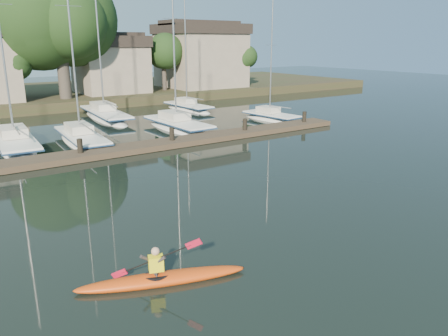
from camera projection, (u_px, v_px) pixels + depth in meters
ground at (279, 228)px, 16.06m from camera, size 160.00×160.00×0.00m
kayak at (161, 277)px, 12.38m from camera, size 4.82×2.23×1.56m
dock at (129, 149)px, 27.08m from camera, size 34.00×2.00×1.80m
sailboat_1 at (17, 151)px, 28.17m from camera, size 2.82×9.37×15.13m
sailboat_2 at (82, 145)px, 29.66m from camera, size 2.60×9.20×15.07m
sailboat_3 at (178, 132)px, 34.19m from camera, size 2.61×8.95×14.32m
sailboat_4 at (271, 122)px, 38.30m from camera, size 2.69×6.68×11.05m
sailboat_6 at (106, 121)px, 39.03m from camera, size 3.03×11.18×17.57m
sailboat_7 at (188, 112)px, 43.81m from camera, size 2.46×7.76×12.35m
shore at (47, 73)px, 47.91m from camera, size 90.00×25.25×12.75m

